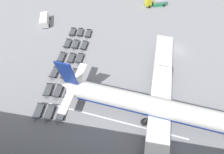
% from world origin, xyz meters
% --- Properties ---
extents(ground_plane, '(500.00, 500.00, 0.00)m').
position_xyz_m(ground_plane, '(0.00, 0.00, 0.00)').
color(ground_plane, gray).
extents(airplane, '(40.51, 42.27, 10.91)m').
position_xyz_m(airplane, '(18.10, -5.08, 2.81)').
color(airplane, white).
rests_on(airplane, ground_plane).
extents(fuel_tanker_primary, '(4.73, 7.56, 2.88)m').
position_xyz_m(fuel_tanker_primary, '(-20.43, -5.77, 1.23)').
color(fuel_tanker_primary, yellow).
rests_on(fuel_tanker_primary, ground_plane).
extents(service_van, '(5.92, 3.88, 2.11)m').
position_xyz_m(service_van, '(-5.16, -39.42, 1.16)').
color(service_van, white).
rests_on(service_van, ground_plane).
extents(baggage_dolly_row_near_col_a, '(3.73, 1.67, 0.92)m').
position_xyz_m(baggage_dolly_row_near_col_a, '(-1.96, -29.78, 0.47)').
color(baggage_dolly_row_near_col_a, '#424449').
rests_on(baggage_dolly_row_near_col_a, ground_plane).
extents(baggage_dolly_row_near_col_b, '(3.69, 1.55, 0.92)m').
position_xyz_m(baggage_dolly_row_near_col_b, '(2.73, -29.71, 0.47)').
color(baggage_dolly_row_near_col_b, '#424449').
rests_on(baggage_dolly_row_near_col_b, ground_plane).
extents(baggage_dolly_row_near_col_c, '(3.69, 1.56, 0.92)m').
position_xyz_m(baggage_dolly_row_near_col_c, '(7.54, -29.68, 0.47)').
color(baggage_dolly_row_near_col_c, '#424449').
rests_on(baggage_dolly_row_near_col_c, ground_plane).
extents(baggage_dolly_row_near_col_d, '(3.71, 1.61, 0.92)m').
position_xyz_m(baggage_dolly_row_near_col_d, '(12.24, -29.65, 0.47)').
color(baggage_dolly_row_near_col_d, '#424449').
rests_on(baggage_dolly_row_near_col_d, ground_plane).
extents(baggage_dolly_row_near_col_e, '(3.74, 1.72, 0.92)m').
position_xyz_m(baggage_dolly_row_near_col_e, '(16.80, -29.29, 0.47)').
color(baggage_dolly_row_near_col_e, '#424449').
rests_on(baggage_dolly_row_near_col_e, ground_plane).
extents(baggage_dolly_row_near_col_f, '(3.72, 1.64, 0.92)m').
position_xyz_m(baggage_dolly_row_near_col_f, '(21.48, -29.32, 0.47)').
color(baggage_dolly_row_near_col_f, '#424449').
rests_on(baggage_dolly_row_near_col_f, ground_plane).
extents(baggage_dolly_row_mid_a_col_a, '(3.73, 1.71, 0.92)m').
position_xyz_m(baggage_dolly_row_mid_a_col_a, '(-2.15, -27.57, 0.47)').
color(baggage_dolly_row_mid_a_col_a, '#424449').
rests_on(baggage_dolly_row_mid_a_col_a, ground_plane).
extents(baggage_dolly_row_mid_a_col_b, '(3.71, 1.61, 0.92)m').
position_xyz_m(baggage_dolly_row_mid_a_col_b, '(2.69, -27.48, 0.47)').
color(baggage_dolly_row_mid_a_col_b, '#424449').
rests_on(baggage_dolly_row_mid_a_col_b, ground_plane).
extents(baggage_dolly_row_mid_a_col_c, '(3.69, 1.55, 0.92)m').
position_xyz_m(baggage_dolly_row_mid_a_col_c, '(7.46, -27.15, 0.47)').
color(baggage_dolly_row_mid_a_col_c, '#424449').
rests_on(baggage_dolly_row_mid_a_col_c, ground_plane).
extents(baggage_dolly_row_mid_a_col_d, '(3.71, 1.62, 0.92)m').
position_xyz_m(baggage_dolly_row_mid_a_col_d, '(12.09, -27.16, 0.47)').
color(baggage_dolly_row_mid_a_col_d, '#424449').
rests_on(baggage_dolly_row_mid_a_col_d, ground_plane).
extents(baggage_dolly_row_mid_a_col_e, '(3.70, 1.58, 0.92)m').
position_xyz_m(baggage_dolly_row_mid_a_col_e, '(16.73, -27.07, 0.47)').
color(baggage_dolly_row_mid_a_col_e, '#424449').
rests_on(baggage_dolly_row_mid_a_col_e, ground_plane).
extents(baggage_dolly_row_mid_a_col_f, '(3.69, 1.57, 0.92)m').
position_xyz_m(baggage_dolly_row_mid_a_col_f, '(21.41, -27.06, 0.47)').
color(baggage_dolly_row_mid_a_col_f, '#424449').
rests_on(baggage_dolly_row_mid_a_col_f, ground_plane).
extents(baggage_dolly_row_mid_b_col_a, '(3.71, 1.60, 0.92)m').
position_xyz_m(baggage_dolly_row_mid_b_col_a, '(-2.03, -25.16, 0.47)').
color(baggage_dolly_row_mid_b_col_a, '#424449').
rests_on(baggage_dolly_row_mid_b_col_a, ground_plane).
extents(baggage_dolly_row_mid_b_col_b, '(3.71, 1.61, 0.92)m').
position_xyz_m(baggage_dolly_row_mid_b_col_b, '(2.73, -25.11, 0.47)').
color(baggage_dolly_row_mid_b_col_b, '#424449').
rests_on(baggage_dolly_row_mid_b_col_b, ground_plane).
extents(baggage_dolly_row_mid_b_col_c, '(3.71, 1.60, 0.92)m').
position_xyz_m(baggage_dolly_row_mid_b_col_c, '(7.20, -25.02, 0.47)').
color(baggage_dolly_row_mid_b_col_c, '#424449').
rests_on(baggage_dolly_row_mid_b_col_c, ground_plane).
extents(baggage_dolly_row_mid_b_col_d, '(3.69, 1.56, 0.92)m').
position_xyz_m(baggage_dolly_row_mid_b_col_d, '(12.04, -24.83, 0.47)').
color(baggage_dolly_row_mid_b_col_d, '#424449').
rests_on(baggage_dolly_row_mid_b_col_d, ground_plane).
extents(baggage_dolly_row_mid_b_col_e, '(3.70, 1.58, 0.92)m').
position_xyz_m(baggage_dolly_row_mid_b_col_e, '(16.56, -24.83, 0.47)').
color(baggage_dolly_row_mid_b_col_e, '#424449').
rests_on(baggage_dolly_row_mid_b_col_e, ground_plane).
extents(baggage_dolly_row_mid_b_col_f, '(3.70, 1.57, 0.92)m').
position_xyz_m(baggage_dolly_row_mid_b_col_f, '(21.27, -24.66, 0.47)').
color(baggage_dolly_row_mid_b_col_f, '#424449').
rests_on(baggage_dolly_row_mid_b_col_f, ground_plane).
extents(stand_guidance_stripe, '(2.78, 27.89, 0.01)m').
position_xyz_m(stand_guidance_stripe, '(20.82, -14.06, 0.00)').
color(stand_guidance_stripe, white).
rests_on(stand_guidance_stripe, ground_plane).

